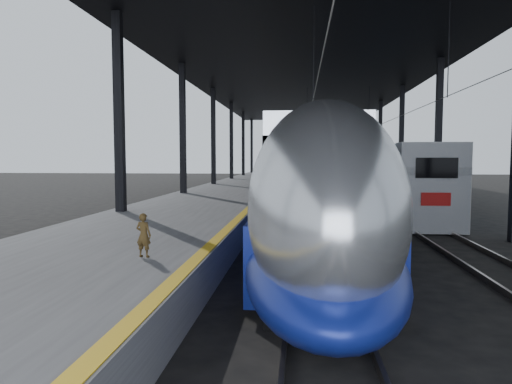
# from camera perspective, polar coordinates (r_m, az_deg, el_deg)

# --- Properties ---
(ground) EXTENTS (160.00, 160.00, 0.00)m
(ground) POSITION_cam_1_polar(r_m,az_deg,el_deg) (13.44, -1.10, -9.42)
(ground) COLOR black
(ground) RESTS_ON ground
(platform) EXTENTS (6.00, 80.00, 1.00)m
(platform) POSITION_cam_1_polar(r_m,az_deg,el_deg) (33.46, -3.06, -0.33)
(platform) COLOR #4C4C4F
(platform) RESTS_ON ground
(yellow_strip) EXTENTS (0.30, 80.00, 0.01)m
(yellow_strip) POSITION_cam_1_polar(r_m,az_deg,el_deg) (33.11, 1.74, 0.50)
(yellow_strip) COLOR gold
(yellow_strip) RESTS_ON platform
(rails) EXTENTS (6.52, 80.00, 0.16)m
(rails) POSITION_cam_1_polar(r_m,az_deg,el_deg) (33.24, 10.71, -1.16)
(rails) COLOR slate
(rails) RESTS_ON ground
(canopy) EXTENTS (18.00, 75.00, 9.47)m
(canopy) POSITION_cam_1_polar(r_m,az_deg,el_deg) (33.50, 6.36, 14.45)
(canopy) COLOR black
(canopy) RESTS_ON ground
(tgv_train) EXTENTS (3.11, 65.20, 4.46)m
(tgv_train) POSITION_cam_1_polar(r_m,az_deg,el_deg) (36.94, 6.34, 2.54)
(tgv_train) COLOR #B8BBBF
(tgv_train) RESTS_ON ground
(second_train) EXTENTS (2.78, 56.05, 3.83)m
(second_train) POSITION_cam_1_polar(r_m,az_deg,el_deg) (46.70, 12.35, 2.65)
(second_train) COLOR navy
(second_train) RESTS_ON ground
(child) EXTENTS (0.40, 0.30, 0.98)m
(child) POSITION_cam_1_polar(r_m,az_deg,el_deg) (10.36, -13.87, -5.25)
(child) COLOR #443216
(child) RESTS_ON platform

